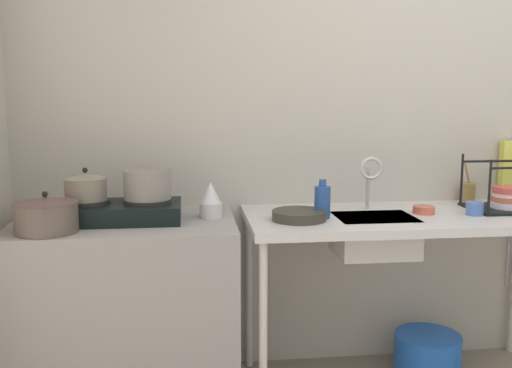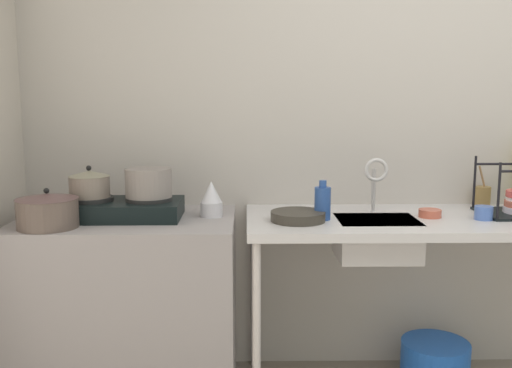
{
  "view_description": "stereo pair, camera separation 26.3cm",
  "coord_description": "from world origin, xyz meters",
  "views": [
    {
      "loc": [
        -1.35,
        -1.36,
        1.41
      ],
      "look_at": [
        -1.04,
        1.23,
        1.02
      ],
      "focal_mm": 40.55,
      "sensor_mm": 36.0,
      "label": 1
    },
    {
      "loc": [
        -1.09,
        -1.38,
        1.41
      ],
      "look_at": [
        -1.04,
        1.23,
        1.02
      ],
      "focal_mm": 40.55,
      "sensor_mm": 36.0,
      "label": 2
    }
  ],
  "objects": [
    {
      "name": "frying_pan",
      "position": [
        -0.86,
        1.15,
        0.88
      ],
      "size": [
        0.25,
        0.25,
        0.04
      ],
      "primitive_type": "cylinder",
      "color": "#342F28",
      "rests_on": "counter_sink"
    },
    {
      "name": "faucet",
      "position": [
        -0.47,
        1.32,
        1.04
      ],
      "size": [
        0.11,
        0.07,
        0.27
      ],
      "color": "beige",
      "rests_on": "counter_sink"
    },
    {
      "name": "pot_beside_stove",
      "position": [
        -1.93,
        1.04,
        0.93
      ],
      "size": [
        0.26,
        0.26,
        0.17
      ],
      "color": "brown",
      "rests_on": "counter_concrete"
    },
    {
      "name": "counter_sink",
      "position": [
        -0.31,
        1.23,
        0.8
      ],
      "size": [
        1.55,
        0.65,
        0.86
      ],
      "color": "beige",
      "rests_on": "ground"
    },
    {
      "name": "pot_on_left_burner",
      "position": [
        -1.8,
        1.23,
        1.02
      ],
      "size": [
        0.19,
        0.19,
        0.15
      ],
      "color": "#796A5F",
      "rests_on": "stove"
    },
    {
      "name": "small_bowl_on_drainboard",
      "position": [
        -0.24,
        1.23,
        0.88
      ],
      "size": [
        0.1,
        0.1,
        0.04
      ],
      "primitive_type": "cylinder",
      "color": "#BA5742",
      "rests_on": "counter_sink"
    },
    {
      "name": "sink_basin",
      "position": [
        -0.49,
        1.18,
        0.77
      ],
      "size": [
        0.36,
        0.29,
        0.18
      ],
      "primitive_type": "cube",
      "color": "beige",
      "rests_on": "counter_sink"
    },
    {
      "name": "wall_back",
      "position": [
        0.0,
        1.6,
        1.24
      ],
      "size": [
        5.22,
        0.1,
        2.48
      ],
      "primitive_type": "cube",
      "color": "#B2AAA1",
      "rests_on": "ground"
    },
    {
      "name": "counter_concrete",
      "position": [
        -1.64,
        1.23,
        0.43
      ],
      "size": [
        0.99,
        0.65,
        0.86
      ],
      "primitive_type": "cube",
      "color": "gray",
      "rests_on": "ground"
    },
    {
      "name": "utensil_jar",
      "position": [
        0.11,
        1.49,
        0.91
      ],
      "size": [
        0.08,
        0.08,
        0.21
      ],
      "color": "olive",
      "rests_on": "counter_sink"
    },
    {
      "name": "bottle_by_sink",
      "position": [
        -0.74,
        1.18,
        0.94
      ],
      "size": [
        0.07,
        0.07,
        0.18
      ],
      "color": "navy",
      "rests_on": "counter_sink"
    },
    {
      "name": "stove",
      "position": [
        -1.67,
        1.23,
        0.91
      ],
      "size": [
        0.56,
        0.31,
        0.1
      ],
      "color": "black",
      "rests_on": "counter_concrete"
    },
    {
      "name": "percolator",
      "position": [
        -1.25,
        1.26,
        0.94
      ],
      "size": [
        0.1,
        0.1,
        0.17
      ],
      "color": "silver",
      "rests_on": "counter_concrete"
    },
    {
      "name": "bucket_on_floor",
      "position": [
        -0.16,
        1.28,
        0.11
      ],
      "size": [
        0.33,
        0.33,
        0.22
      ],
      "primitive_type": "cylinder",
      "color": "blue",
      "rests_on": "ground"
    },
    {
      "name": "pot_on_right_burner",
      "position": [
        -1.53,
        1.23,
        1.02
      ],
      "size": [
        0.21,
        0.21,
        0.13
      ],
      "color": "slate",
      "rests_on": "stove"
    },
    {
      "name": "cup_by_rack",
      "position": [
        -0.01,
        1.17,
        0.89
      ],
      "size": [
        0.08,
        0.08,
        0.06
      ],
      "primitive_type": "cylinder",
      "color": "#4768B6",
      "rests_on": "counter_sink"
    }
  ]
}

